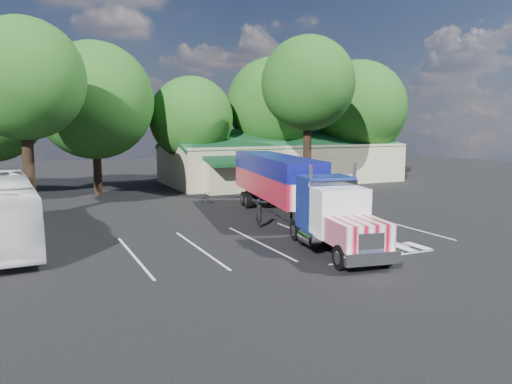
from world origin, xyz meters
name	(u,v)px	position (x,y,z in m)	size (l,w,h in m)	color
ground	(218,222)	(0.00, 0.00, 0.00)	(120.00, 120.00, 0.00)	black
event_hall	(280,161)	(13.74, 17.81, 2.21)	(24.20, 14.12, 5.55)	beige
tree_row_c	(95,101)	(-5.00, 16.20, 8.04)	(10.00, 10.00, 13.05)	black
tree_row_d	(191,119)	(4.00, 17.50, 6.58)	(8.00, 8.00, 10.60)	black
tree_row_e	(273,104)	(13.00, 18.00, 8.09)	(9.60, 9.60, 12.90)	black
tree_row_f	(359,108)	(23.00, 16.80, 7.79)	(10.40, 10.40, 13.00)	black
tree_near_left	(23,79)	(-10.50, 6.00, 8.81)	(7.60, 7.60, 12.65)	black
tree_near_right	(308,84)	(11.50, 8.50, 9.46)	(8.00, 8.00, 13.50)	black
semi_truck	(288,185)	(3.79, -2.14, 2.37)	(5.94, 20.15, 4.20)	black
woman	(259,213)	(1.60, -2.68, 0.87)	(0.63, 0.41, 1.73)	black
bicycle	(205,197)	(1.80, 7.62, 0.44)	(0.59, 1.69, 0.89)	black
tour_bus	(1,211)	(-11.96, -0.92, 1.75)	(2.94, 12.58, 3.50)	silver
silver_sedan	(282,179)	(12.00, 14.00, 0.71)	(1.50, 4.31, 1.42)	#ADAFB5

